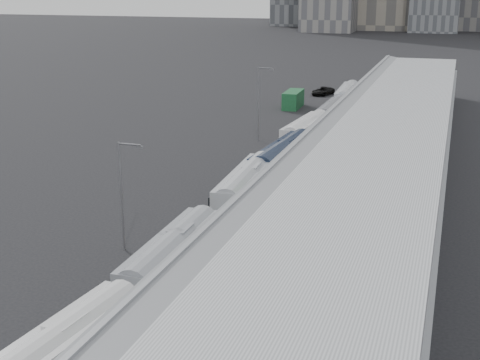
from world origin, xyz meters
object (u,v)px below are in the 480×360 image
at_px(bus_7, 332,116).
at_px(suv, 323,91).
at_px(bus_3, 172,264).
at_px(street_lamp_far, 260,99).
at_px(street_lamp_near, 123,189).
at_px(shipping_container, 293,99).
at_px(bus_4, 246,193).
at_px(bus_5, 283,163).
at_px(bus_6, 306,135).
at_px(bus_8, 348,100).

bearing_deg(bus_7, suv, 104.69).
xyz_separation_m(bus_3, street_lamp_far, (-6.75, 43.98, 3.93)).
bearing_deg(street_lamp_far, street_lamp_near, -88.94).
bearing_deg(shipping_container, bus_4, -82.82).
distance_m(bus_4, bus_7, 39.24).
bearing_deg(bus_7, shipping_container, 125.22).
relative_size(bus_5, suv, 2.61).
bearing_deg(bus_6, bus_7, 91.52).
xyz_separation_m(bus_5, bus_6, (-0.79, 14.50, -0.12)).
bearing_deg(bus_5, bus_4, -89.34).
relative_size(bus_6, shipping_container, 1.94).
distance_m(bus_7, bus_8, 13.83).
xyz_separation_m(shipping_container, suv, (2.13, 14.58, -0.64)).
bearing_deg(shipping_container, bus_8, 3.16).
bearing_deg(street_lamp_near, street_lamp_far, 91.06).
bearing_deg(bus_5, shipping_container, 106.24).
height_order(bus_7, street_lamp_near, street_lamp_near).
bearing_deg(shipping_container, street_lamp_near, -89.83).
xyz_separation_m(bus_4, suv, (-6.16, 66.87, -0.91)).
height_order(bus_6, street_lamp_near, street_lamp_near).
xyz_separation_m(street_lamp_far, shipping_container, (-1.51, 24.94, -4.12)).
relative_size(bus_5, bus_8, 1.02).
bearing_deg(street_lamp_far, bus_8, 73.95).
distance_m(bus_4, suv, 67.16).
bearing_deg(street_lamp_far, bus_7, 58.07).
xyz_separation_m(bus_7, bus_8, (-0.01, 13.83, 0.17)).
xyz_separation_m(bus_6, street_lamp_near, (-5.91, -37.15, 3.37)).
xyz_separation_m(bus_4, bus_7, (0.63, 39.24, -0.14)).
distance_m(bus_5, shipping_container, 42.44).
height_order(bus_5, bus_7, bus_5).
xyz_separation_m(bus_7, street_lamp_near, (-6.68, -51.09, 3.44)).
bearing_deg(suv, street_lamp_near, -71.95).
bearing_deg(bus_8, shipping_container, -177.60).
xyz_separation_m(bus_7, shipping_container, (-8.92, 13.06, -0.13)).
bearing_deg(bus_6, suv, 102.94).
bearing_deg(bus_3, bus_8, 88.49).
xyz_separation_m(bus_5, shipping_container, (-8.94, 41.49, -0.32)).
xyz_separation_m(bus_4, bus_5, (0.65, 10.80, 0.05)).
xyz_separation_m(bus_5, suv, (-6.81, 56.07, -0.97)).
relative_size(street_lamp_far, shipping_container, 1.42).
relative_size(bus_8, suv, 2.56).
height_order(bus_3, bus_6, bus_6).
distance_m(bus_5, bus_7, 28.44).
relative_size(bus_4, street_lamp_far, 1.41).
relative_size(bus_8, street_lamp_far, 1.43).
relative_size(bus_3, street_lamp_near, 1.50).
distance_m(street_lamp_near, shipping_container, 64.29).
xyz_separation_m(bus_6, shipping_container, (-8.14, 27.00, -0.20)).
xyz_separation_m(bus_4, bus_8, (0.62, 53.07, 0.03)).
bearing_deg(bus_6, street_lamp_far, 167.52).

